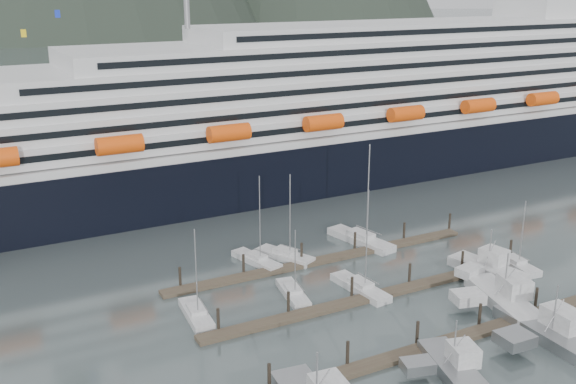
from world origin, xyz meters
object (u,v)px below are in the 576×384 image
Objects in this scene: sailboat_b at (360,288)px; trawler_e at (488,268)px; cruise_ship at (373,112)px; sailboat_c at (293,294)px; sailboat_f at (285,256)px; sailboat_g at (361,240)px; sailboat_h at (515,264)px; sailboat_a at (196,315)px; trawler_d at (502,299)px; trawler_b at (452,366)px; sailboat_e at (256,260)px; trawler_c at (551,334)px.

trawler_e is (18.20, -3.79, 0.49)m from sailboat_b.
cruise_ship is 65.37m from sailboat_c.
sailboat_f is 0.82× the size of sailboat_g.
trawler_e is at bearing -106.91° from sailboat_b.
sailboat_f is at bearing 62.72° from sailboat_h.
sailboat_c is at bearing -86.42° from sailboat_a.
trawler_b is at bearing 133.53° from trawler_d.
sailboat_c is 25.86m from trawler_d.
sailboat_a is at bearing 76.66° from sailboat_b.
sailboat_g is (13.16, 0.17, 0.03)m from sailboat_f.
sailboat_h is 12.97m from trawler_d.
sailboat_b is 8.81m from sailboat_c.
sailboat_c is at bearing 131.57° from sailboat_f.
cruise_ship is at bearing -6.12° from trawler_d.
sailboat_e is at bearing 65.58° from sailboat_h.
sailboat_b is at bearing -165.33° from sailboat_e.
sailboat_h is at bearing -37.98° from trawler_d.
trawler_c is at bearing -120.46° from sailboat_a.
sailboat_c is 32.40m from sailboat_h.
sailboat_a is 0.89× the size of sailboat_e.
trawler_c is 1.10× the size of trawler_d.
cruise_ship is 21.87× the size of sailboat_c.
trawler_c is at bearing -155.84° from sailboat_b.
sailboat_c is 21.17m from sailboat_g.
sailboat_f is at bearing 25.55° from trawler_c.
sailboat_c is 0.65× the size of trawler_c.
sailboat_f is at bearing 16.59° from trawler_b.
sailboat_c is (-8.40, 2.67, -0.05)m from sailboat_b.
sailboat_b reaches higher than sailboat_e.
trawler_b is (-12.00, -34.46, 0.41)m from sailboat_g.
sailboat_b is 1.34× the size of trawler_b.
sailboat_f is 13.16m from sailboat_g.
cruise_ship reaches higher than sailboat_b.
sailboat_f is 1.15× the size of trawler_e.
sailboat_e is 0.83× the size of sailboat_g.
trawler_d is (16.82, -25.50, 0.54)m from sailboat_f.
sailboat_h reaches higher than trawler_b.
sailboat_g is (9.47, 14.04, 0.03)m from sailboat_b.
sailboat_g reaches higher than sailboat_a.
cruise_ship is 80.45m from trawler_b.
trawler_c is at bearing 150.53° from sailboat_h.
cruise_ship is 74.86m from trawler_c.
trawler_d is (34.37, -14.70, 0.55)m from sailboat_a.
sailboat_h is (31.31, -18.17, -0.01)m from sailboat_e.
sailboat_g is at bearing 14.95° from trawler_e.
sailboat_a is 0.81× the size of trawler_c.
sailboat_c is 0.93× the size of sailboat_h.
trawler_b is at bearing -136.18° from sailboat_a.
sailboat_g is at bearing -114.84° from sailboat_f.
sailboat_b is 17.56m from trawler_d.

